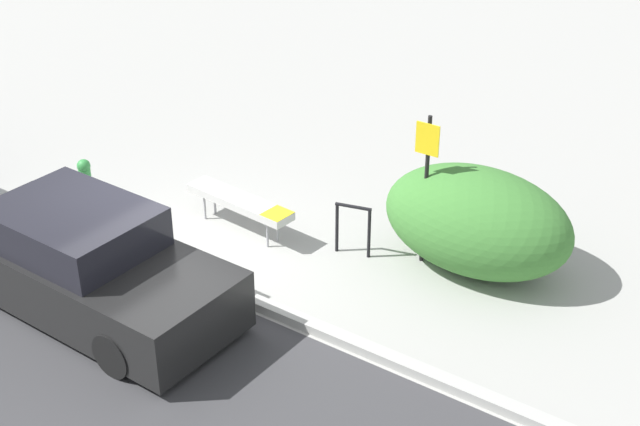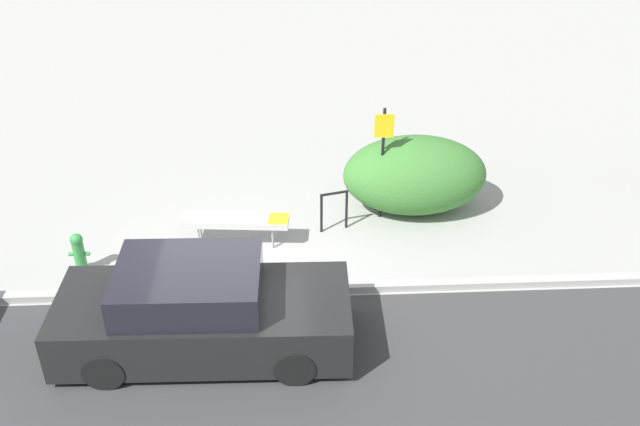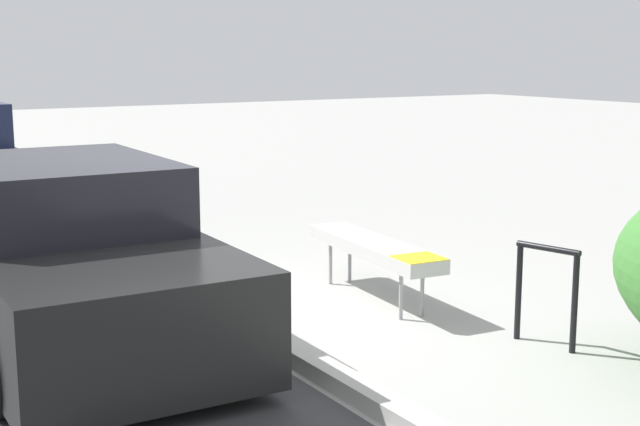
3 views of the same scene
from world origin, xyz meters
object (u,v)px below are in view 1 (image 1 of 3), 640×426
Objects in this scene: sign_post at (426,177)px; parked_car_near at (85,264)px; fire_hydrant at (86,179)px; bench at (240,202)px; bike_rack at (353,225)px.

parked_car_near is (-3.12, -3.59, -0.72)m from sign_post.
fire_hydrant is 0.18× the size of parked_car_near.
fire_hydrant is at bearing -160.18° from bench.
sign_post is at bearing 21.40° from bench.
bench is at bearing 83.68° from parked_car_near.
sign_post reaches higher than bench.
bench is 2.80m from parked_car_near.
bike_rack is 0.36× the size of sign_post.
bike_rack is (1.82, 0.40, 0.01)m from bench.
bike_rack is at bearing 56.59° from parked_car_near.
sign_post is (0.93, 0.42, 0.88)m from bike_rack.
sign_post is 0.53× the size of parked_car_near.
fire_hydrant is at bearing -164.19° from sign_post.
bench is at bearing 15.01° from fire_hydrant.
fire_hydrant is (-2.68, -0.72, -0.09)m from bench.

